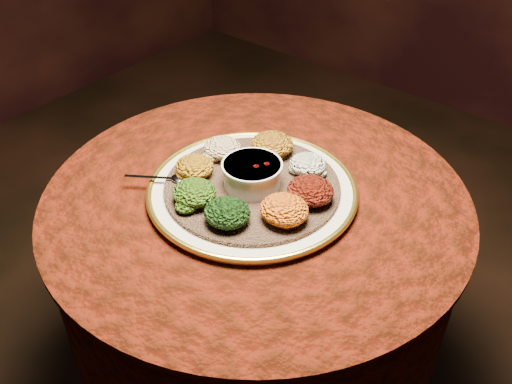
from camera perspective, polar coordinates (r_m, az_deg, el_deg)
The scene contains 13 objects.
table at distance 1.40m, azimuth -0.01°, elevation -6.05°, with size 0.96×0.96×0.73m.
platter at distance 1.27m, azimuth -0.39°, elevation 0.19°, with size 0.49×0.49×0.02m.
injera at distance 1.26m, azimuth -0.39°, elevation 0.58°, with size 0.39×0.39×0.01m, color brown.
stew_bowl at distance 1.24m, azimuth -0.40°, elevation 1.95°, with size 0.13×0.13×0.06m.
spoon at distance 1.28m, azimuth -8.24°, elevation 1.36°, with size 0.12×0.09×0.01m.
portion_ayib at distance 1.29m, azimuth 5.20°, elevation 2.78°, with size 0.08×0.08×0.04m, color silver.
portion_kitfo at distance 1.21m, azimuth 5.46°, elevation 0.13°, with size 0.10×0.10×0.05m, color black.
portion_tikil at distance 1.15m, azimuth 2.84°, elevation -1.78°, with size 0.10×0.10×0.05m, color #AC7C0E.
portion_gomen at distance 1.15m, azimuth -2.89°, elevation -2.07°, with size 0.10×0.09×0.05m, color black.
portion_mixveg at distance 1.21m, azimuth -6.18°, elevation -0.06°, with size 0.10×0.09×0.05m, color #8B2E09.
portion_kik at distance 1.29m, azimuth -6.16°, elevation 2.55°, with size 0.09×0.08×0.04m, color #AE680F.
portion_timatim at distance 1.34m, azimuth -3.37°, elevation 4.44°, with size 0.09×0.09×0.04m, color maroon.
portion_shiro at distance 1.35m, azimuth 1.65°, elevation 4.80°, with size 0.10×0.10×0.05m, color #906511.
Camera 1 is at (0.64, -0.79, 1.52)m, focal length 40.00 mm.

